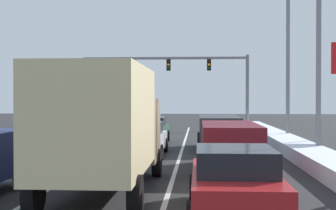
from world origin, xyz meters
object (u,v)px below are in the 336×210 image
object	(u,v)px
street_lamp_right_far	(282,52)
suv_charcoal_right_lane_third	(219,129)
sedan_red_right_lane_nearest	(234,182)
sedan_green_center_lane_third	(150,130)
sedan_white_center_lane_second	(143,139)
sedan_gray_left_lane_third	(84,133)
suv_maroon_right_lane_second	(230,142)
street_lamp_right_mid	(310,48)
traffic_light_gantry	(184,71)
box_truck_center_lane_nearest	(105,123)
sedan_silver_left_lane_second	(49,146)

from	to	relation	value
street_lamp_right_far	suv_charcoal_right_lane_third	bearing A→B (deg)	-135.07
sedan_red_right_lane_nearest	sedan_green_center_lane_third	size ratio (longest dim) A/B	1.00
sedan_white_center_lane_second	sedan_gray_left_lane_third	xyz separation A→B (m)	(-3.49, 3.38, 0.00)
suv_maroon_right_lane_second	street_lamp_right_mid	world-z (taller)	street_lamp_right_mid
traffic_light_gantry	street_lamp_right_far	distance (m)	13.86
sedan_green_center_lane_third	sedan_gray_left_lane_third	xyz separation A→B (m)	(-3.24, -2.28, 0.00)
box_truck_center_lane_nearest	traffic_light_gantry	xyz separation A→B (m)	(1.29, 27.70, 2.99)
street_lamp_right_mid	street_lamp_right_far	distance (m)	7.17
traffic_light_gantry	street_lamp_right_mid	bearing A→B (deg)	-73.24
sedan_silver_left_lane_second	traffic_light_gantry	bearing A→B (deg)	78.74
sedan_white_center_lane_second	street_lamp_right_far	xyz separation A→B (m)	(7.25, 6.61, 4.48)
sedan_green_center_lane_third	sedan_silver_left_lane_second	size ratio (longest dim) A/B	1.00
suv_maroon_right_lane_second	sedan_silver_left_lane_second	size ratio (longest dim) A/B	1.09
sedan_green_center_lane_third	street_lamp_right_mid	size ratio (longest dim) A/B	0.58
sedan_red_right_lane_nearest	suv_maroon_right_lane_second	bearing A→B (deg)	87.13
sedan_red_right_lane_nearest	sedan_green_center_lane_third	distance (m)	16.89
sedan_red_right_lane_nearest	sedan_white_center_lane_second	distance (m)	11.34
sedan_gray_left_lane_third	street_lamp_right_mid	distance (m)	12.03
suv_charcoal_right_lane_third	sedan_gray_left_lane_third	xyz separation A→B (m)	(-6.99, 0.51, -0.25)
box_truck_center_lane_nearest	street_lamp_right_mid	xyz separation A→B (m)	(7.20, 8.05, 2.79)
suv_maroon_right_lane_second	sedan_white_center_lane_second	xyz separation A→B (m)	(-3.58, 4.17, -0.25)
box_truck_center_lane_nearest	traffic_light_gantry	size ratio (longest dim) A/B	0.51
suv_maroon_right_lane_second	sedan_gray_left_lane_third	distance (m)	10.34
sedan_green_center_lane_third	street_lamp_right_mid	xyz separation A→B (m)	(7.44, -6.20, 3.93)
traffic_light_gantry	sedan_red_right_lane_nearest	bearing A→B (deg)	-86.22
suv_charcoal_right_lane_third	sedan_red_right_lane_nearest	bearing A→B (deg)	-91.05
street_lamp_right_mid	street_lamp_right_far	xyz separation A→B (m)	(0.06, 7.15, 0.55)
suv_charcoal_right_lane_third	sedan_white_center_lane_second	bearing A→B (deg)	-140.66
sedan_gray_left_lane_third	street_lamp_right_mid	world-z (taller)	street_lamp_right_mid
suv_charcoal_right_lane_third	sedan_gray_left_lane_third	distance (m)	7.01
sedan_green_center_lane_third	street_lamp_right_far	size ratio (longest dim) A/B	0.51
suv_maroon_right_lane_second	sedan_silver_left_lane_second	xyz separation A→B (m)	(-6.80, 0.76, -0.25)
sedan_red_right_lane_nearest	suv_charcoal_right_lane_third	size ratio (longest dim) A/B	0.92
suv_maroon_right_lane_second	sedan_green_center_lane_third	xyz separation A→B (m)	(-3.83, 9.82, -0.25)
traffic_light_gantry	street_lamp_right_mid	distance (m)	20.52
suv_charcoal_right_lane_third	street_lamp_right_mid	xyz separation A→B (m)	(3.69, -3.41, 3.68)
sedan_white_center_lane_second	suv_maroon_right_lane_second	bearing A→B (deg)	-49.32
traffic_light_gantry	sedan_silver_left_lane_second	bearing A→B (deg)	-101.26
suv_maroon_right_lane_second	box_truck_center_lane_nearest	distance (m)	5.78
sedan_gray_left_lane_third	sedan_green_center_lane_third	bearing A→B (deg)	35.17
box_truck_center_lane_nearest	sedan_red_right_lane_nearest	bearing A→B (deg)	-34.80
suv_charcoal_right_lane_third	traffic_light_gantry	world-z (taller)	traffic_light_gantry
sedan_silver_left_lane_second	street_lamp_right_far	bearing A→B (deg)	43.73
sedan_red_right_lane_nearest	sedan_silver_left_lane_second	world-z (taller)	same
street_lamp_right_far	suv_maroon_right_lane_second	bearing A→B (deg)	-108.79
suv_maroon_right_lane_second	sedan_green_center_lane_third	size ratio (longest dim) A/B	1.09
sedan_gray_left_lane_third	traffic_light_gantry	distance (m)	16.94
sedan_green_center_lane_third	street_lamp_right_mid	distance (m)	10.45
sedan_green_center_lane_third	traffic_light_gantry	xyz separation A→B (m)	(1.52, 13.45, 4.12)
sedan_silver_left_lane_second	traffic_light_gantry	world-z (taller)	traffic_light_gantry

